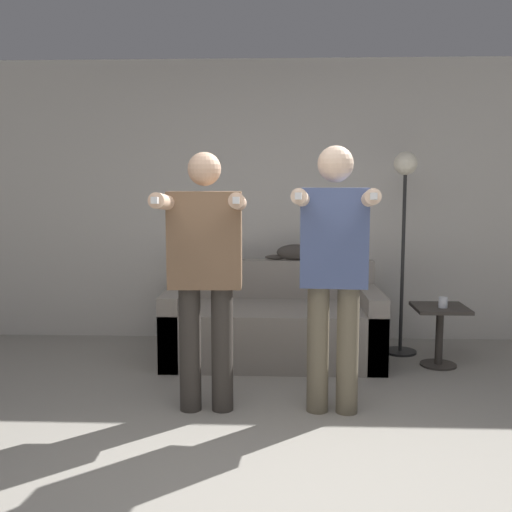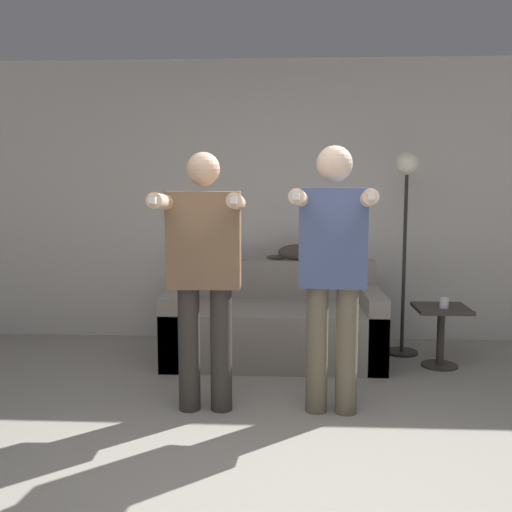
{
  "view_description": "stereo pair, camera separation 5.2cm",
  "coord_description": "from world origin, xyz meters",
  "px_view_note": "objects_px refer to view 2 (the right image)",
  "views": [
    {
      "loc": [
        0.04,
        -2.69,
        1.47
      ],
      "look_at": [
        -0.13,
        1.62,
        0.94
      ],
      "focal_mm": 42.0,
      "sensor_mm": 36.0,
      "label": 1
    },
    {
      "loc": [
        0.09,
        -2.69,
        1.47
      ],
      "look_at": [
        -0.13,
        1.62,
        0.94
      ],
      "focal_mm": 42.0,
      "sensor_mm": 36.0,
      "label": 2
    }
  ],
  "objects_px": {
    "couch": "(274,326)",
    "cat": "(298,252)",
    "floor_lamp": "(406,205)",
    "person_left": "(204,263)",
    "cup": "(444,303)",
    "person_right": "(333,261)",
    "side_table": "(441,324)"
  },
  "relations": [
    {
      "from": "couch",
      "to": "cat",
      "type": "xyz_separation_m",
      "value": [
        0.21,
        0.35,
        0.59
      ]
    },
    {
      "from": "cat",
      "to": "floor_lamp",
      "type": "height_order",
      "value": "floor_lamp"
    },
    {
      "from": "person_left",
      "to": "cup",
      "type": "height_order",
      "value": "person_left"
    },
    {
      "from": "person_left",
      "to": "cup",
      "type": "bearing_deg",
      "value": 27.38
    },
    {
      "from": "person_left",
      "to": "person_right",
      "type": "relative_size",
      "value": 0.98
    },
    {
      "from": "person_right",
      "to": "cat",
      "type": "xyz_separation_m",
      "value": [
        -0.19,
        1.55,
        -0.12
      ]
    },
    {
      "from": "couch",
      "to": "side_table",
      "type": "height_order",
      "value": "couch"
    },
    {
      "from": "floor_lamp",
      "to": "person_right",
      "type": "bearing_deg",
      "value": -116.98
    },
    {
      "from": "person_left",
      "to": "cat",
      "type": "xyz_separation_m",
      "value": [
        0.63,
        1.55,
        -0.1
      ]
    },
    {
      "from": "couch",
      "to": "side_table",
      "type": "xyz_separation_m",
      "value": [
        1.34,
        -0.16,
        0.07
      ]
    },
    {
      "from": "floor_lamp",
      "to": "person_left",
      "type": "bearing_deg",
      "value": -137.4
    },
    {
      "from": "person_right",
      "to": "cup",
      "type": "height_order",
      "value": "person_right"
    },
    {
      "from": "person_left",
      "to": "cat",
      "type": "distance_m",
      "value": 1.67
    },
    {
      "from": "cat",
      "to": "cup",
      "type": "height_order",
      "value": "cat"
    },
    {
      "from": "side_table",
      "to": "cup",
      "type": "distance_m",
      "value": 0.19
    },
    {
      "from": "floor_lamp",
      "to": "cup",
      "type": "bearing_deg",
      "value": -59.89
    },
    {
      "from": "couch",
      "to": "floor_lamp",
      "type": "xyz_separation_m",
      "value": [
        1.11,
        0.21,
        1.01
      ]
    },
    {
      "from": "person_left",
      "to": "person_right",
      "type": "height_order",
      "value": "person_right"
    },
    {
      "from": "floor_lamp",
      "to": "cat",
      "type": "bearing_deg",
      "value": 170.95
    },
    {
      "from": "couch",
      "to": "side_table",
      "type": "bearing_deg",
      "value": -6.63
    },
    {
      "from": "person_right",
      "to": "cup",
      "type": "relative_size",
      "value": 20.48
    },
    {
      "from": "cat",
      "to": "floor_lamp",
      "type": "relative_size",
      "value": 0.27
    },
    {
      "from": "person_left",
      "to": "floor_lamp",
      "type": "height_order",
      "value": "floor_lamp"
    },
    {
      "from": "person_right",
      "to": "couch",
      "type": "bearing_deg",
      "value": 113.04
    },
    {
      "from": "cat",
      "to": "cup",
      "type": "relative_size",
      "value": 5.66
    },
    {
      "from": "side_table",
      "to": "cat",
      "type": "bearing_deg",
      "value": 155.94
    },
    {
      "from": "couch",
      "to": "side_table",
      "type": "relative_size",
      "value": 3.6
    },
    {
      "from": "cup",
      "to": "floor_lamp",
      "type": "bearing_deg",
      "value": 120.11
    },
    {
      "from": "side_table",
      "to": "person_right",
      "type": "bearing_deg",
      "value": -132.41
    },
    {
      "from": "cat",
      "to": "cup",
      "type": "distance_m",
      "value": 1.32
    },
    {
      "from": "side_table",
      "to": "floor_lamp",
      "type": "bearing_deg",
      "value": 122.9
    },
    {
      "from": "floor_lamp",
      "to": "cup",
      "type": "height_order",
      "value": "floor_lamp"
    }
  ]
}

